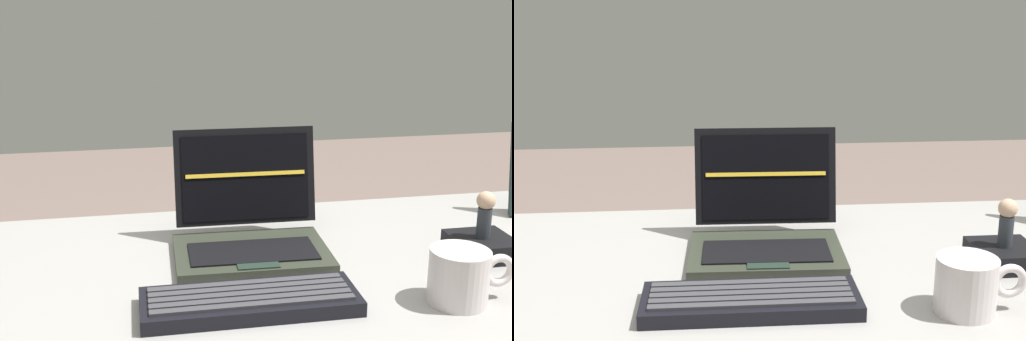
# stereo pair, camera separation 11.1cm
# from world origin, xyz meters

# --- Properties ---
(desk) EXTENTS (1.54, 0.70, 0.74)m
(desk) POSITION_xyz_m (0.00, 0.00, 0.65)
(desk) COLOR gray
(desk) RESTS_ON ground
(laptop_front) EXTENTS (0.27, 0.23, 0.20)m
(laptop_front) POSITION_xyz_m (-0.01, 0.11, 0.78)
(laptop_front) COLOR #2C3126
(laptop_front) RESTS_ON desk
(external_keyboard) EXTENTS (0.32, 0.11, 0.03)m
(external_keyboard) POSITION_xyz_m (-0.04, -0.11, 0.75)
(external_keyboard) COLOR black
(external_keyboard) RESTS_ON desk
(figurine_stand) EXTENTS (0.10, 0.10, 0.03)m
(figurine_stand) POSITION_xyz_m (0.39, 0.01, 0.75)
(figurine_stand) COLOR black
(figurine_stand) RESTS_ON desk
(figurine) EXTENTS (0.03, 0.03, 0.08)m
(figurine) POSITION_xyz_m (0.39, 0.01, 0.82)
(figurine) COLOR #2B2F36
(figurine) RESTS_ON figurine_stand
(coffee_mug) EXTENTS (0.13, 0.09, 0.08)m
(coffee_mug) POSITION_xyz_m (0.26, -0.14, 0.78)
(coffee_mug) COLOR silver
(coffee_mug) RESTS_ON desk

